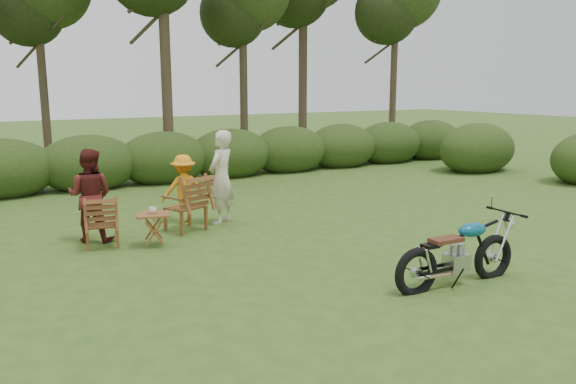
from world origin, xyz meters
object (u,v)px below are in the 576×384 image
lawn_chair_left (103,246)px  adult_a (222,223)px  adult_b (93,241)px  lawn_chair_right (186,230)px  motorcycle (455,284)px  side_table (154,230)px  cup (153,210)px  child (185,222)px

lawn_chair_left → adult_a: 2.40m
lawn_chair_left → adult_b: 0.46m
lawn_chair_right → motorcycle: bearing=96.2°
lawn_chair_left → adult_a: size_ratio=0.48×
lawn_chair_left → adult_b: (-0.07, 0.45, 0.00)m
side_table → adult_a: 1.85m
lawn_chair_right → cup: (-0.81, -0.67, 0.60)m
child → adult_b: bearing=18.5°
side_table → motorcycle: bearing=-52.7°
lawn_chair_left → cup: size_ratio=6.48×
adult_b → lawn_chair_left: bearing=131.4°
lawn_chair_right → lawn_chair_left: lawn_chair_right is taller
adult_b → child: bearing=-133.0°
adult_a → adult_b: (-2.42, -0.00, 0.00)m
motorcycle → side_table: side_table is taller
lawn_chair_right → cup: cup is taller
motorcycle → lawn_chair_left: motorcycle is taller
lawn_chair_left → adult_a: (2.36, 0.45, 0.00)m
adult_a → adult_b: 2.42m
motorcycle → adult_b: 6.00m
lawn_chair_right → cup: 1.21m
lawn_chair_left → adult_b: adult_b is taller
adult_a → child: adult_a is taller
lawn_chair_left → adult_b: size_ratio=0.54×
adult_b → cup: bearing=167.6°
adult_a → child: bearing=-72.7°
lawn_chair_right → adult_b: adult_b is taller
side_table → adult_a: size_ratio=0.31×
motorcycle → adult_a: bearing=108.9°
lawn_chair_right → cup: bearing=21.0°
side_table → child: child is taller
lawn_chair_right → child: bearing=-127.0°
motorcycle → adult_a: (-1.30, 4.70, 0.00)m
motorcycle → cup: (-2.91, 3.87, 0.60)m
lawn_chair_left → side_table: side_table is taller
child → side_table: bearing=56.8°
cup → adult_a: bearing=27.3°
lawn_chair_right → child: child is taller
motorcycle → side_table: (-2.92, 3.83, 0.28)m
motorcycle → child: child is taller
lawn_chair_right → side_table: side_table is taller
lawn_chair_right → side_table: bearing=22.3°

